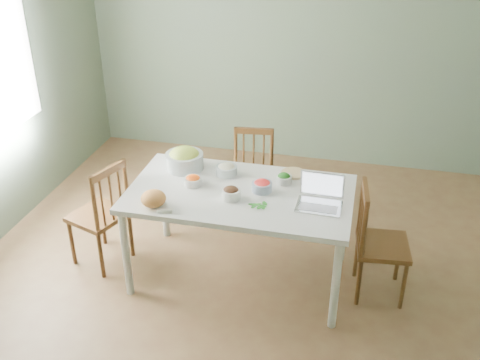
% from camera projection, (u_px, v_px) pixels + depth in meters
% --- Properties ---
extents(floor, '(5.00, 5.00, 0.00)m').
position_uv_depth(floor, '(265.00, 291.00, 4.48)').
color(floor, brown).
rests_on(floor, ground).
extents(wall_back, '(5.00, 0.00, 2.70)m').
position_uv_depth(wall_back, '(313.00, 44.00, 5.97)').
color(wall_back, '#596D51').
rests_on(wall_back, ground).
extents(dining_table, '(1.72, 0.97, 0.80)m').
position_uv_depth(dining_table, '(240.00, 235.00, 4.47)').
color(dining_table, silver).
rests_on(dining_table, floor).
extents(chair_far, '(0.44, 0.42, 0.89)m').
position_uv_depth(chair_far, '(252.00, 180.00, 5.19)').
color(chair_far, '#3F1F10').
rests_on(chair_far, floor).
extents(chair_left, '(0.51, 0.52, 0.94)m').
position_uv_depth(chair_left, '(98.00, 213.00, 4.63)').
color(chair_left, '#3F1F10').
rests_on(chair_left, floor).
extents(chair_right, '(0.43, 0.45, 0.93)m').
position_uv_depth(chair_right, '(383.00, 243.00, 4.26)').
color(chair_right, '#3F1F10').
rests_on(chair_right, floor).
extents(bread_boule, '(0.19, 0.19, 0.12)m').
position_uv_depth(bread_boule, '(153.00, 198.00, 4.07)').
color(bread_boule, '#CE8440').
rests_on(bread_boule, dining_table).
extents(butter_stick, '(0.11, 0.05, 0.03)m').
position_uv_depth(butter_stick, '(165.00, 211.00, 4.00)').
color(butter_stick, silver).
rests_on(butter_stick, dining_table).
extents(bowl_squash, '(0.40, 0.40, 0.18)m').
position_uv_depth(bowl_squash, '(184.00, 158.00, 4.58)').
color(bowl_squash, '#BCBA4B').
rests_on(bowl_squash, dining_table).
extents(bowl_carrot, '(0.18, 0.18, 0.08)m').
position_uv_depth(bowl_carrot, '(193.00, 180.00, 4.35)').
color(bowl_carrot, '#DE5413').
rests_on(bowl_carrot, dining_table).
extents(bowl_onion, '(0.18, 0.18, 0.09)m').
position_uv_depth(bowl_onion, '(226.00, 169.00, 4.51)').
color(bowl_onion, beige).
rests_on(bowl_onion, dining_table).
extents(bowl_mushroom, '(0.19, 0.19, 0.09)m').
position_uv_depth(bowl_mushroom, '(231.00, 193.00, 4.16)').
color(bowl_mushroom, black).
rests_on(bowl_mushroom, dining_table).
extents(bowl_redpep, '(0.17, 0.17, 0.09)m').
position_uv_depth(bowl_redpep, '(262.00, 186.00, 4.26)').
color(bowl_redpep, '#DB2A42').
rests_on(bowl_redpep, dining_table).
extents(bowl_broccoli, '(0.15, 0.15, 0.08)m').
position_uv_depth(bowl_broccoli, '(284.00, 178.00, 4.38)').
color(bowl_broccoli, '#1C3F17').
rests_on(bowl_broccoli, dining_table).
extents(flatbread, '(0.25, 0.25, 0.02)m').
position_uv_depth(flatbread, '(293.00, 173.00, 4.52)').
color(flatbread, '#C3B486').
rests_on(flatbread, dining_table).
extents(basil_bunch, '(0.17, 0.17, 0.02)m').
position_uv_depth(basil_bunch, '(258.00, 204.00, 4.10)').
color(basil_bunch, '#135315').
rests_on(basil_bunch, dining_table).
extents(laptop, '(0.33, 0.27, 0.23)m').
position_uv_depth(laptop, '(320.00, 194.00, 4.02)').
color(laptop, silver).
rests_on(laptop, dining_table).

